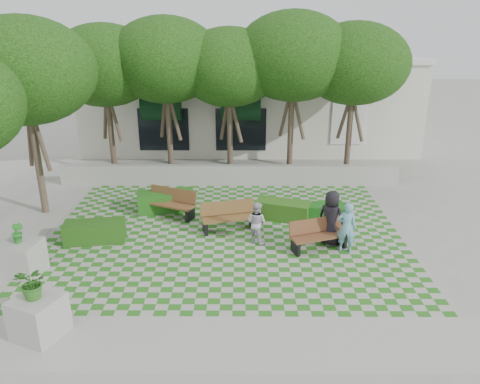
{
  "coord_description": "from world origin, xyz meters",
  "views": [
    {
      "loc": [
        0.58,
        -13.57,
        7.03
      ],
      "look_at": [
        0.5,
        1.5,
        1.4
      ],
      "focal_mm": 35.0,
      "sensor_mm": 36.0,
      "label": 1
    }
  ],
  "objects_px": {
    "bench_mid": "(228,217)",
    "bench_west": "(171,203)",
    "planter_back": "(22,257)",
    "bench_east": "(318,235)",
    "hedge_east": "(321,213)",
    "planter_front": "(37,309)",
    "hedge_west": "(95,232)",
    "person_dark": "(331,218)",
    "hedge_midright": "(283,210)",
    "person_blue": "(346,227)",
    "hedge_midleft": "(166,201)",
    "person_white": "(257,222)"
  },
  "relations": [
    {
      "from": "planter_back",
      "to": "person_white",
      "type": "bearing_deg",
      "value": 17.01
    },
    {
      "from": "hedge_midright",
      "to": "bench_mid",
      "type": "bearing_deg",
      "value": -154.31
    },
    {
      "from": "planter_front",
      "to": "person_white",
      "type": "xyz_separation_m",
      "value": [
        5.21,
        4.91,
        -0.02
      ]
    },
    {
      "from": "hedge_midleft",
      "to": "hedge_midright",
      "type": "bearing_deg",
      "value": -10.2
    },
    {
      "from": "bench_mid",
      "to": "hedge_midleft",
      "type": "xyz_separation_m",
      "value": [
        -2.47,
        1.76,
        -0.11
      ]
    },
    {
      "from": "planter_front",
      "to": "planter_back",
      "type": "xyz_separation_m",
      "value": [
        -1.63,
        2.82,
        -0.18
      ]
    },
    {
      "from": "hedge_midleft",
      "to": "planter_front",
      "type": "height_order",
      "value": "planter_front"
    },
    {
      "from": "bench_mid",
      "to": "bench_west",
      "type": "bearing_deg",
      "value": 135.66
    },
    {
      "from": "planter_front",
      "to": "hedge_midleft",
      "type": "bearing_deg",
      "value": 76.88
    },
    {
      "from": "hedge_west",
      "to": "planter_front",
      "type": "xyz_separation_m",
      "value": [
        0.18,
        -4.95,
        0.39
      ]
    },
    {
      "from": "planter_front",
      "to": "person_dark",
      "type": "distance_m",
      "value": 9.05
    },
    {
      "from": "planter_back",
      "to": "bench_east",
      "type": "bearing_deg",
      "value": 10.54
    },
    {
      "from": "person_dark",
      "to": "hedge_east",
      "type": "bearing_deg",
      "value": -55.88
    },
    {
      "from": "hedge_east",
      "to": "person_blue",
      "type": "xyz_separation_m",
      "value": [
        0.39,
        -2.37,
        0.51
      ]
    },
    {
      "from": "hedge_midright",
      "to": "person_white",
      "type": "relative_size",
      "value": 1.38
    },
    {
      "from": "hedge_midleft",
      "to": "person_white",
      "type": "xyz_separation_m",
      "value": [
        3.43,
        -2.73,
        0.33
      ]
    },
    {
      "from": "hedge_midleft",
      "to": "planter_front",
      "type": "relative_size",
      "value": 1.19
    },
    {
      "from": "hedge_east",
      "to": "hedge_west",
      "type": "bearing_deg",
      "value": -167.57
    },
    {
      "from": "person_blue",
      "to": "person_white",
      "type": "height_order",
      "value": "person_blue"
    },
    {
      "from": "hedge_east",
      "to": "planter_front",
      "type": "height_order",
      "value": "planter_front"
    },
    {
      "from": "bench_east",
      "to": "hedge_midleft",
      "type": "bearing_deg",
      "value": 129.8
    },
    {
      "from": "person_blue",
      "to": "planter_front",
      "type": "bearing_deg",
      "value": 36.06
    },
    {
      "from": "hedge_midright",
      "to": "person_blue",
      "type": "distance_m",
      "value": 3.14
    },
    {
      "from": "hedge_east",
      "to": "person_white",
      "type": "distance_m",
      "value": 3.03
    },
    {
      "from": "hedge_east",
      "to": "bench_mid",
      "type": "bearing_deg",
      "value": -166.85
    },
    {
      "from": "bench_east",
      "to": "planter_front",
      "type": "bearing_deg",
      "value": -167.86
    },
    {
      "from": "bench_mid",
      "to": "planter_front",
      "type": "relative_size",
      "value": 1.12
    },
    {
      "from": "bench_east",
      "to": "person_white",
      "type": "height_order",
      "value": "person_white"
    },
    {
      "from": "hedge_east",
      "to": "person_blue",
      "type": "height_order",
      "value": "person_blue"
    },
    {
      "from": "planter_back",
      "to": "person_dark",
      "type": "xyz_separation_m",
      "value": [
        9.26,
        2.03,
        0.36
      ]
    },
    {
      "from": "person_white",
      "to": "person_dark",
      "type": "bearing_deg",
      "value": -147.77
    },
    {
      "from": "bench_mid",
      "to": "hedge_midleft",
      "type": "bearing_deg",
      "value": 129.61
    },
    {
      "from": "hedge_west",
      "to": "person_blue",
      "type": "bearing_deg",
      "value": -4.53
    },
    {
      "from": "hedge_midleft",
      "to": "bench_east",
      "type": "bearing_deg",
      "value": -30.5
    },
    {
      "from": "bench_west",
      "to": "planter_back",
      "type": "relative_size",
      "value": 1.24
    },
    {
      "from": "bench_mid",
      "to": "bench_west",
      "type": "height_order",
      "value": "bench_west"
    },
    {
      "from": "bench_west",
      "to": "planter_front",
      "type": "height_order",
      "value": "planter_front"
    },
    {
      "from": "hedge_east",
      "to": "planter_back",
      "type": "xyz_separation_m",
      "value": [
        -9.27,
        -3.85,
        0.24
      ]
    },
    {
      "from": "bench_mid",
      "to": "bench_west",
      "type": "distance_m",
      "value": 2.53
    },
    {
      "from": "bench_mid",
      "to": "hedge_west",
      "type": "relative_size",
      "value": 1.03
    },
    {
      "from": "planter_front",
      "to": "hedge_midright",
      "type": "bearing_deg",
      "value": 47.61
    },
    {
      "from": "person_dark",
      "to": "planter_back",
      "type": "bearing_deg",
      "value": 46.81
    },
    {
      "from": "hedge_east",
      "to": "planter_front",
      "type": "xyz_separation_m",
      "value": [
        -7.64,
        -6.67,
        0.42
      ]
    },
    {
      "from": "hedge_midleft",
      "to": "planter_back",
      "type": "height_order",
      "value": "planter_back"
    },
    {
      "from": "bench_mid",
      "to": "bench_west",
      "type": "relative_size",
      "value": 0.98
    },
    {
      "from": "bench_west",
      "to": "person_blue",
      "type": "xyz_separation_m",
      "value": [
        5.98,
        -2.83,
        0.33
      ]
    },
    {
      "from": "bench_east",
      "to": "planter_back",
      "type": "height_order",
      "value": "planter_back"
    },
    {
      "from": "hedge_east",
      "to": "person_white",
      "type": "bearing_deg",
      "value": -144.06
    },
    {
      "from": "hedge_east",
      "to": "planter_back",
      "type": "distance_m",
      "value": 10.04
    },
    {
      "from": "person_blue",
      "to": "person_dark",
      "type": "bearing_deg",
      "value": -46.37
    }
  ]
}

